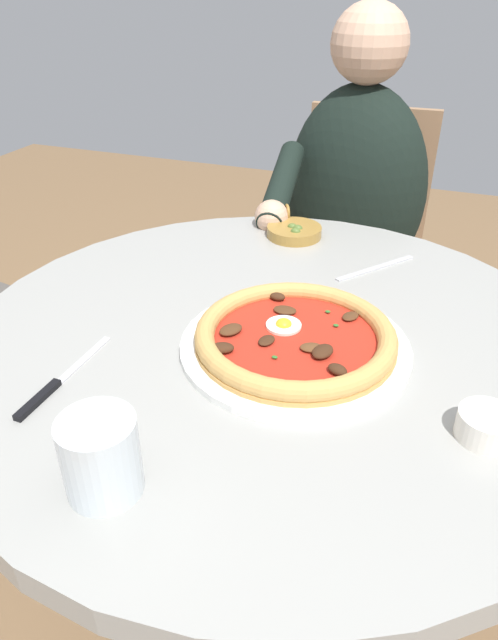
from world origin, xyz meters
name	(u,v)px	position (x,y,z in m)	size (l,w,h in m)	color
ground_plane	(264,619)	(0.00, 0.00, -0.01)	(6.00, 6.00, 0.02)	brown
dining_table	(270,399)	(0.00, 0.00, 0.59)	(0.92, 0.92, 0.72)	#999993
pizza_on_plate	(295,339)	(0.05, -0.03, 0.74)	(0.32, 0.32, 0.04)	white
water_glass	(102,461)	(-0.06, -0.34, 0.76)	(0.08, 0.08, 0.09)	silver
steak_knife	(53,387)	(-0.21, -0.23, 0.72)	(0.01, 0.19, 0.01)	silver
ramekin_capers	(486,425)	(0.30, -0.12, 0.74)	(0.07, 0.07, 0.03)	white
olive_pan	(294,231)	(-0.07, 0.35, 0.73)	(0.11, 0.12, 0.04)	olive
fork_utensil	(376,268)	(0.11, 0.26, 0.72)	(0.11, 0.15, 0.00)	#BCBCC1
diner_person	(346,271)	(-0.02, 0.69, 0.49)	(0.35, 0.49, 1.12)	#282833
cafe_chair_diner	(357,238)	(-0.02, 0.83, 0.53)	(0.39, 0.39, 0.87)	#957050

